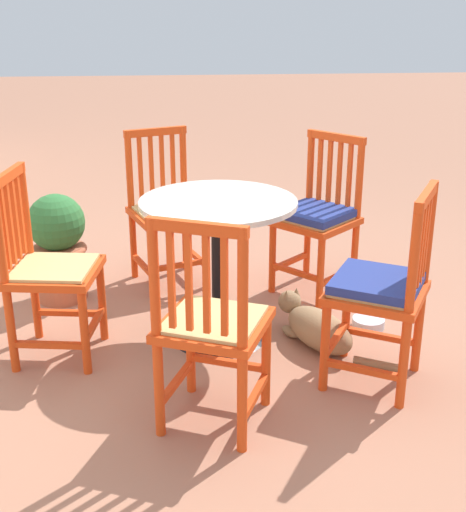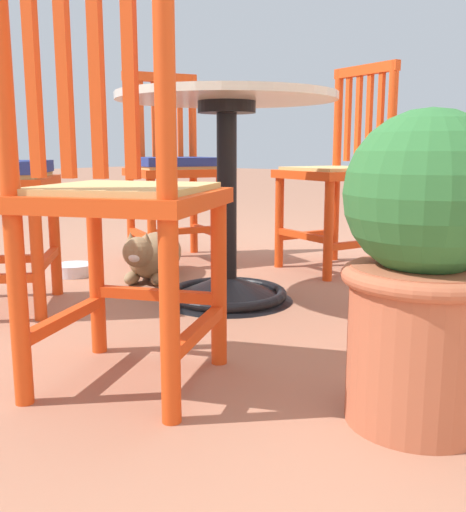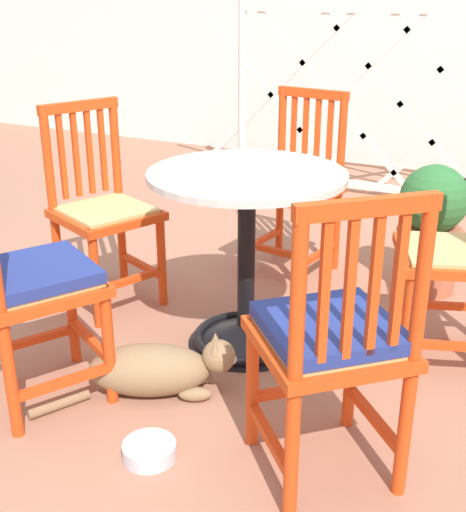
% 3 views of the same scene
% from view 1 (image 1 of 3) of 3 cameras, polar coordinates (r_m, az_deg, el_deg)
% --- Properties ---
extents(ground_plane, '(24.00, 24.00, 0.00)m').
position_cam_1_polar(ground_plane, '(3.56, 1.88, -6.76)').
color(ground_plane, '#A36B51').
extents(cafe_table, '(0.76, 0.76, 0.73)m').
position_cam_1_polar(cafe_table, '(3.45, -1.18, -2.47)').
color(cafe_table, black).
rests_on(cafe_table, ground_plane).
extents(orange_chair_tucked_in, '(0.57, 0.57, 0.91)m').
position_cam_1_polar(orange_chair_tucked_in, '(3.99, 6.97, 3.13)').
color(orange_chair_tucked_in, '#D64214').
rests_on(orange_chair_tucked_in, ground_plane).
extents(orange_chair_by_planter, '(0.51, 0.51, 0.91)m').
position_cam_1_polar(orange_chair_by_planter, '(4.12, -5.52, 3.57)').
color(orange_chair_by_planter, '#D64214').
rests_on(orange_chair_by_planter, ground_plane).
extents(orange_chair_near_fence, '(0.45, 0.45, 0.91)m').
position_cam_1_polar(orange_chair_near_fence, '(3.34, -14.98, -1.26)').
color(orange_chair_near_fence, '#D64214').
rests_on(orange_chair_near_fence, ground_plane).
extents(orange_chair_facing_out, '(0.52, 0.52, 0.91)m').
position_cam_1_polar(orange_chair_facing_out, '(2.71, -1.79, -5.91)').
color(orange_chair_facing_out, '#D64214').
rests_on(orange_chair_facing_out, ground_plane).
extents(orange_chair_at_corner, '(0.54, 0.54, 0.91)m').
position_cam_1_polar(orange_chair_at_corner, '(3.07, 12.15, -2.80)').
color(orange_chair_at_corner, '#D64214').
rests_on(orange_chair_at_corner, ground_plane).
extents(tabby_cat, '(0.59, 0.53, 0.23)m').
position_cam_1_polar(tabby_cat, '(3.49, 6.77, -5.82)').
color(tabby_cat, '#8E704C').
rests_on(tabby_cat, ground_plane).
extents(terracotta_planter, '(0.32, 0.32, 0.62)m').
position_cam_1_polar(terracotta_planter, '(4.00, -14.21, 0.91)').
color(terracotta_planter, '#B25B3D').
rests_on(terracotta_planter, ground_plane).
extents(pet_water_bowl, '(0.17, 0.17, 0.05)m').
position_cam_1_polar(pet_water_bowl, '(3.73, 11.10, -5.41)').
color(pet_water_bowl, silver).
rests_on(pet_water_bowl, ground_plane).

